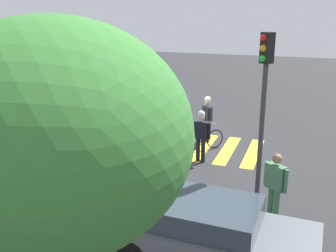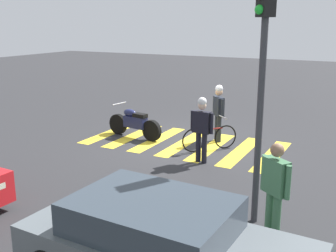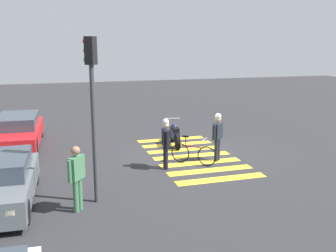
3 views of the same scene
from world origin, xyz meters
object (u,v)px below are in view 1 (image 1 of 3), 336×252
at_px(police_motorcycle, 137,129).
at_px(traffic_light_pole, 263,96).
at_px(pedestrian_bystander, 275,183).
at_px(leaning_bicycle, 203,140).
at_px(car_grey_coupe, 210,233).
at_px(officer_by_motorcycle, 207,116).
at_px(officer_on_foot, 201,133).

distance_m(police_motorcycle, traffic_light_pole, 6.79).
relative_size(pedestrian_bystander, traffic_light_pole, 0.39).
xyz_separation_m(leaning_bicycle, pedestrian_bystander, (-2.84, 4.20, 0.60)).
bearing_deg(traffic_light_pole, police_motorcycle, -37.57).
distance_m(police_motorcycle, car_grey_coupe, 7.74).
bearing_deg(officer_by_motorcycle, car_grey_coupe, 104.87).
height_order(leaning_bicycle, officer_on_foot, officer_on_foot).
bearing_deg(officer_on_foot, leaning_bicycle, -79.28).
bearing_deg(officer_by_motorcycle, pedestrian_bystander, 119.72).
relative_size(leaning_bicycle, officer_by_motorcycle, 0.74).
bearing_deg(officer_by_motorcycle, leaning_bicycle, 96.79).
height_order(police_motorcycle, leaning_bicycle, police_motorcycle).
distance_m(police_motorcycle, leaning_bicycle, 2.64).
height_order(car_grey_coupe, traffic_light_pole, traffic_light_pole).
bearing_deg(police_motorcycle, car_grey_coupe, 124.86).
bearing_deg(police_motorcycle, officer_on_foot, 156.34).
distance_m(pedestrian_bystander, car_grey_coupe, 2.28).
xyz_separation_m(pedestrian_bystander, car_grey_coupe, (1.05, 1.99, -0.37)).
relative_size(officer_on_foot, pedestrian_bystander, 1.02).
distance_m(officer_on_foot, officer_by_motorcycle, 2.08).
bearing_deg(car_grey_coupe, officer_on_foot, -72.79).
xyz_separation_m(officer_by_motorcycle, car_grey_coupe, (-1.90, 7.16, -0.40)).
xyz_separation_m(police_motorcycle, car_grey_coupe, (-4.42, 6.35, 0.15)).
relative_size(leaning_bicycle, officer_on_foot, 0.74).
relative_size(police_motorcycle, leaning_bicycle, 1.60).
xyz_separation_m(police_motorcycle, leaning_bicycle, (-2.64, 0.16, -0.08)).
distance_m(officer_by_motorcycle, car_grey_coupe, 7.42).
bearing_deg(police_motorcycle, traffic_light_pole, 142.43).
distance_m(car_grey_coupe, traffic_light_pole, 3.46).
height_order(pedestrian_bystander, traffic_light_pole, traffic_light_pole).
bearing_deg(police_motorcycle, pedestrian_bystander, 141.45).
xyz_separation_m(police_motorcycle, officer_by_motorcycle, (-2.52, -0.81, 0.55)).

